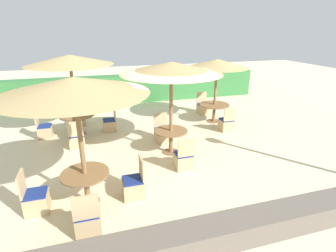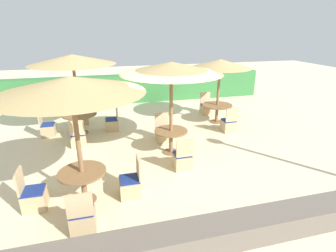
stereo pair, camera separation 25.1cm
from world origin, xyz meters
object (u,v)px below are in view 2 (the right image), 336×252
parasol_front_left (70,85)px  round_table_back_right (217,108)px  patio_chair_front_left_west (34,197)px  patio_chair_back_left_north (82,117)px  parasol_center (171,68)px  parasol_back_left (72,60)px  patio_chair_front_left_east (131,185)px  patio_chair_back_right_north (206,108)px  patio_chair_back_left_west (48,129)px  parasol_back_right (220,64)px  round_table_back_left (80,117)px  patio_chair_center_south (182,160)px  patio_chair_back_left_south (79,138)px  round_table_center (171,136)px  patio_chair_center_north (163,134)px  round_table_front_left (83,178)px  patio_chair_front_left_south (83,218)px  patio_chair_back_left_east (112,123)px  patio_chair_back_right_south (229,125)px

parasol_front_left → round_table_back_right: parasol_front_left is taller
patio_chair_front_left_west → patio_chair_back_left_north: 5.26m
parasol_center → round_table_back_right: (2.49, 2.20, -1.96)m
round_table_back_right → parasol_back_left: parasol_back_left is taller
patio_chair_front_left_east → patio_chair_back_right_north: 6.51m
parasol_front_left → patio_chair_front_left_west: 2.53m
round_table_back_right → patio_chair_back_left_west: 6.34m
parasol_back_right → round_table_back_left: (-5.22, 0.11, -1.70)m
patio_chair_front_left_west → parasol_back_right: (5.96, 4.02, 2.04)m
patio_chair_center_south → parasol_back_left: parasol_back_left is taller
round_table_back_right → patio_chair_back_left_south: patio_chair_back_left_south is taller
round_table_center → round_table_back_right: round_table_center is taller
round_table_back_right → parasol_center: bearing=-138.5°
patio_chair_front_left_east → patio_chair_center_north: 3.13m
parasol_back_left → patio_chair_back_left_north: bearing=90.0°
round_table_back_left → patio_chair_front_left_west: bearing=-100.1°
parasol_front_left → round_table_back_left: bearing=93.9°
parasol_front_left → parasol_back_left: bearing=93.9°
patio_chair_front_left_west → parasol_back_left: parasol_back_left is taller
round_table_front_left → patio_chair_center_south: patio_chair_center_south is taller
round_table_front_left → patio_chair_back_right_north: 7.12m
patio_chair_center_south → patio_chair_front_left_west: bearing=-167.0°
patio_chair_front_left_south → patio_chair_back_left_east: size_ratio=1.00×
parasol_back_right → patio_chair_back_right_south: bearing=-89.8°
patio_chair_back_right_north → patio_chair_back_left_west: (-6.33, -0.96, 0.00)m
patio_chair_center_north → round_table_back_left: 3.06m
patio_chair_back_right_north → parasol_back_left: 5.81m
patio_chair_front_left_south → patio_chair_center_north: size_ratio=1.00×
patio_chair_front_left_east → round_table_back_right: 5.68m
parasol_front_left → patio_chair_center_north: bearing=48.4°
patio_chair_front_left_east → patio_chair_front_left_west: size_ratio=1.00×
patio_chair_back_right_north → parasol_back_left: (-5.22, -0.99, 2.34)m
round_table_center → patio_chair_center_north: patio_chair_center_north is taller
parasol_back_left → round_table_front_left: bearing=-86.1°
patio_chair_back_right_north → patio_chair_back_right_south: size_ratio=1.00×
parasol_center → patio_chair_back_right_south: parasol_center is taller
round_table_front_left → patio_chair_front_left_west: bearing=-179.9°
parasol_center → parasol_back_right: (2.49, 2.20, -0.24)m
patio_chair_back_left_east → patio_chair_back_left_south: 1.61m
patio_chair_back_left_north → patio_chair_back_left_south: (-0.01, -2.19, 0.00)m
round_table_center → patio_chair_front_left_west: bearing=-152.3°
round_table_front_left → patio_chair_center_south: 2.64m
patio_chair_back_left_east → round_table_front_left: bearing=168.7°
patio_chair_front_left_east → parasol_back_left: (-1.29, 4.19, 2.34)m
patio_chair_back_right_north → patio_chair_back_left_west: 6.40m
parasol_back_left → patio_chair_back_left_north: 2.57m
patio_chair_back_left_east → patio_chair_back_left_north: 1.52m
patio_chair_back_left_south → round_table_front_left: bearing=-84.4°
round_table_front_left → parasol_back_right: 6.60m
patio_chair_center_south → patio_chair_back_left_east: bearing=116.3°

